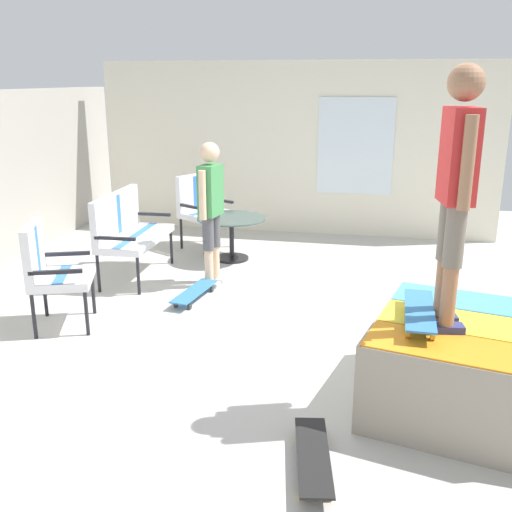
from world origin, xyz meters
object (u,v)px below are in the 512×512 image
(skateboard_by_bench, at_px, (194,292))
(person_watching, at_px, (211,204))
(skateboard_spare, at_px, (313,456))
(skateboard_on_ramp, at_px, (420,311))
(skate_ramp, at_px, (458,364))
(patio_chair_near_house, at_px, (201,204))
(patio_table, at_px, (232,230))
(person_skater, at_px, (457,180))
(patio_bench, at_px, (127,227))
(patio_chair_by_wall, at_px, (49,266))

(skateboard_by_bench, bearing_deg, person_watching, -5.70)
(skateboard_spare, bearing_deg, skateboard_on_ramp, -35.66)
(skateboard_by_bench, relative_size, skateboard_spare, 1.00)
(skate_ramp, relative_size, skateboard_by_bench, 2.70)
(patio_chair_near_house, bearing_deg, skateboard_on_ramp, -144.05)
(patio_table, distance_m, skateboard_by_bench, 1.56)
(patio_chair_near_house, relative_size, person_skater, 0.59)
(skateboard_on_ramp, bearing_deg, patio_bench, 53.98)
(patio_chair_by_wall, distance_m, skateboard_spare, 3.22)
(patio_table, distance_m, skateboard_on_ramp, 3.95)
(patio_table, xyz_separation_m, person_watching, (-0.99, -0.01, 0.55))
(skate_ramp, height_order, patio_bench, patio_bench)
(person_skater, height_order, skateboard_spare, person_skater)
(skateboard_on_ramp, bearing_deg, skateboard_spare, 144.34)
(person_watching, xyz_separation_m, person_skater, (-2.33, -2.32, 0.73))
(patio_chair_by_wall, bearing_deg, skateboard_by_bench, -49.13)
(person_skater, bearing_deg, skateboard_on_ramp, 75.36)
(patio_chair_by_wall, bearing_deg, skateboard_on_ramp, -103.34)
(patio_bench, height_order, patio_chair_near_house, same)
(patio_bench, bearing_deg, skateboard_by_bench, -120.53)
(person_skater, relative_size, skateboard_spare, 2.11)
(person_skater, bearing_deg, patio_chair_by_wall, 76.61)
(skateboard_spare, bearing_deg, skate_ramp, -44.52)
(patio_bench, xyz_separation_m, skateboard_on_ramp, (-2.35, -3.23, 0.13))
(patio_bench, distance_m, skateboard_on_ramp, 4.00)
(person_skater, bearing_deg, skateboard_spare, 136.81)
(person_watching, bearing_deg, patio_chair_near_house, 21.32)
(person_skater, relative_size, skateboard_on_ramp, 2.16)
(patio_bench, height_order, patio_chair_by_wall, same)
(patio_table, height_order, skateboard_on_ramp, skateboard_on_ramp)
(patio_chair_near_house, bearing_deg, skateboard_spare, -155.52)
(patio_bench, relative_size, person_skater, 0.73)
(skate_ramp, bearing_deg, patio_bench, 57.28)
(patio_bench, xyz_separation_m, patio_table, (0.93, -1.05, -0.21))
(patio_table, relative_size, skateboard_spare, 1.09)
(skate_ramp, height_order, patio_table, skate_ramp)
(patio_chair_by_wall, xyz_separation_m, skateboard_spare, (-1.67, -2.71, -0.53))
(patio_bench, xyz_separation_m, patio_chair_near_house, (1.46, -0.47, -0.00))
(skate_ramp, xyz_separation_m, patio_bench, (2.27, 3.54, 0.29))
(patio_bench, height_order, skateboard_on_ramp, patio_bench)
(patio_bench, xyz_separation_m, patio_chair_by_wall, (-1.56, 0.10, -0.00))
(patio_bench, relative_size, skateboard_spare, 1.54)
(patio_chair_by_wall, height_order, person_skater, person_skater)
(patio_table, bearing_deg, person_skater, -144.86)
(person_skater, distance_m, skateboard_by_bench, 3.38)
(patio_chair_by_wall, bearing_deg, skate_ramp, -101.10)
(patio_table, bearing_deg, skateboard_on_ramp, -146.37)
(patio_table, height_order, skateboard_by_bench, patio_table)
(skateboard_spare, bearing_deg, patio_chair_by_wall, 58.37)
(skateboard_spare, bearing_deg, person_skater, -43.19)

